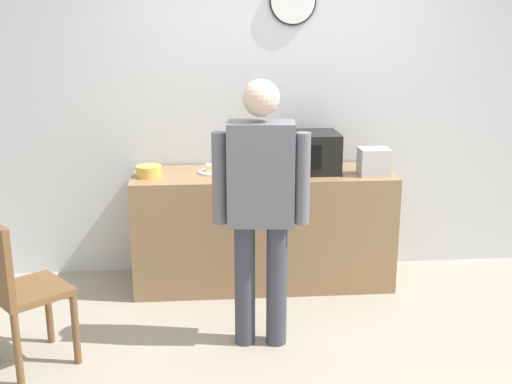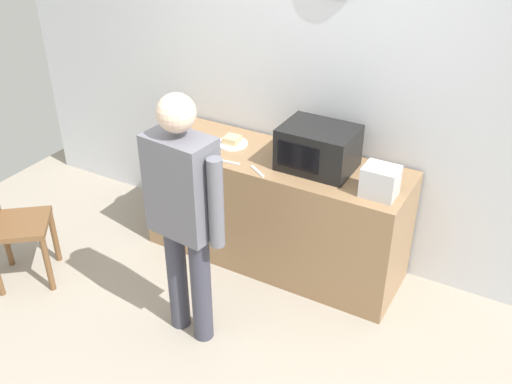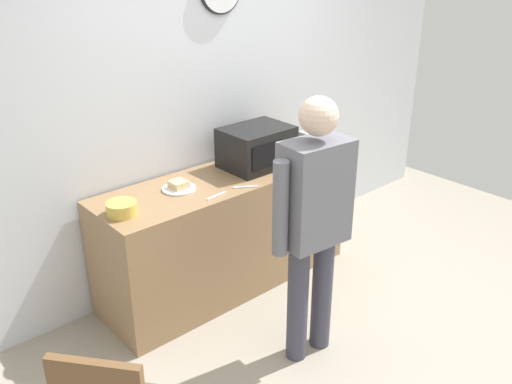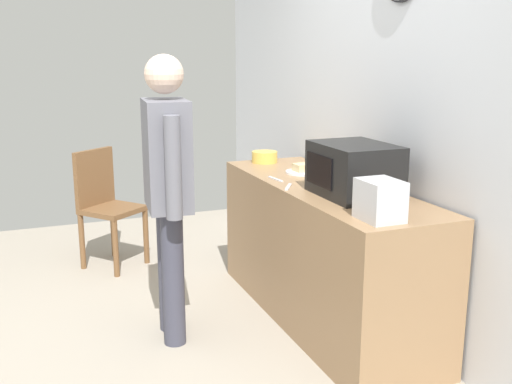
# 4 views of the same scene
# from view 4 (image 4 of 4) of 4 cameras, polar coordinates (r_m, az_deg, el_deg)

# --- Properties ---
(ground_plane) EXTENTS (6.00, 6.00, 0.00)m
(ground_plane) POSITION_cam_4_polar(r_m,az_deg,el_deg) (3.54, -11.06, -15.60)
(ground_plane) COLOR #9E9384
(back_wall) EXTENTS (5.40, 0.13, 2.60)m
(back_wall) POSITION_cam_4_polar(r_m,az_deg,el_deg) (3.75, 12.96, 6.91)
(back_wall) COLOR silver
(back_wall) RESTS_ON ground_plane
(kitchen_counter) EXTENTS (1.96, 0.62, 0.89)m
(kitchen_counter) POSITION_cam_4_polar(r_m,az_deg,el_deg) (3.86, 6.39, -5.76)
(kitchen_counter) COLOR #93704C
(kitchen_counter) RESTS_ON ground_plane
(microwave) EXTENTS (0.50, 0.39, 0.30)m
(microwave) POSITION_cam_4_polar(r_m,az_deg,el_deg) (3.44, 9.34, 2.09)
(microwave) COLOR black
(microwave) RESTS_ON kitchen_counter
(sandwich_plate) EXTENTS (0.23, 0.23, 0.07)m
(sandwich_plate) POSITION_cam_4_polar(r_m,az_deg,el_deg) (4.08, 4.45, 2.10)
(sandwich_plate) COLOR white
(sandwich_plate) RESTS_ON kitchen_counter
(salad_bowl) EXTENTS (0.19, 0.19, 0.08)m
(salad_bowl) POSITION_cam_4_polar(r_m,az_deg,el_deg) (4.47, 0.82, 3.37)
(salad_bowl) COLOR gold
(salad_bowl) RESTS_ON kitchen_counter
(toaster) EXTENTS (0.22, 0.18, 0.20)m
(toaster) POSITION_cam_4_polar(r_m,az_deg,el_deg) (2.97, 11.75, -0.77)
(toaster) COLOR silver
(toaster) RESTS_ON kitchen_counter
(fork_utensil) EXTENTS (0.17, 0.04, 0.01)m
(fork_utensil) POSITION_cam_4_polar(r_m,az_deg,el_deg) (3.86, 1.87, 1.24)
(fork_utensil) COLOR silver
(fork_utensil) RESTS_ON kitchen_counter
(spoon_utensil) EXTENTS (0.15, 0.11, 0.01)m
(spoon_utensil) POSITION_cam_4_polar(r_m,az_deg,el_deg) (3.64, 3.11, 0.50)
(spoon_utensil) COLOR silver
(spoon_utensil) RESTS_ON kitchen_counter
(person_standing) EXTENTS (0.59, 0.28, 1.68)m
(person_standing) POSITION_cam_4_polar(r_m,az_deg,el_deg) (3.48, -8.43, 1.25)
(person_standing) COLOR #3C3D4C
(person_standing) RESTS_ON ground_plane
(wooden_chair) EXTENTS (0.56, 0.56, 0.94)m
(wooden_chair) POSITION_cam_4_polar(r_m,az_deg,el_deg) (4.93, -14.18, -0.93)
(wooden_chair) COLOR brown
(wooden_chair) RESTS_ON ground_plane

